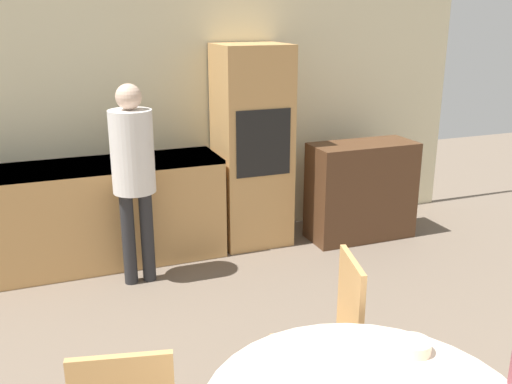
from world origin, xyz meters
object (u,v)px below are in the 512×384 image
sideboard (361,191)px  bowl_far (414,346)px  oven_unit (252,147)px  chair_far_right (332,337)px  person_standing (133,164)px

sideboard → bowl_far: bearing=-117.7°
oven_unit → bowl_far: oven_unit is taller
oven_unit → chair_far_right: 2.70m
oven_unit → sideboard: oven_unit is taller
person_standing → sideboard: bearing=5.5°
chair_far_right → person_standing: 2.25m
chair_far_right → bowl_far: 0.62m
oven_unit → bowl_far: size_ratio=12.71×
sideboard → chair_far_right: bearing=-124.3°
person_standing → bowl_far: bearing=-75.1°
sideboard → person_standing: (-2.22, -0.21, 0.53)m
oven_unit → person_standing: oven_unit is taller
oven_unit → bowl_far: 3.22m
oven_unit → sideboard: 1.16m
oven_unit → bowl_far: (-0.48, -3.18, -0.13)m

